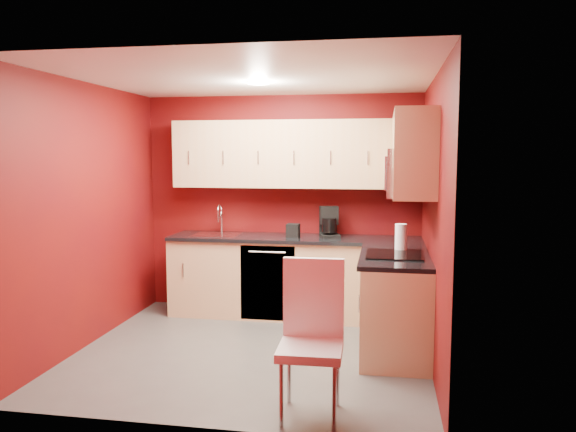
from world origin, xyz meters
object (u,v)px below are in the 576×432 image
(paper_towel, at_px, (401,237))
(dining_chair, at_px, (311,341))
(microwave, at_px, (409,173))
(sink, at_px, (217,232))
(coffee_maker, at_px, (330,222))
(napkin_holder, at_px, (293,230))

(paper_towel, distance_m, dining_chair, 1.84)
(microwave, xyz_separation_m, sink, (-2.09, 1.00, -0.72))
(coffee_maker, distance_m, napkin_holder, 0.42)
(paper_towel, bearing_deg, sink, 159.76)
(microwave, height_order, coffee_maker, microwave)
(sink, height_order, napkin_holder, sink)
(paper_towel, height_order, dining_chair, paper_towel)
(microwave, relative_size, coffee_maker, 2.26)
(coffee_maker, distance_m, paper_towel, 1.08)
(microwave, bearing_deg, sink, 154.40)
(napkin_holder, height_order, paper_towel, paper_towel)
(microwave, bearing_deg, coffee_maker, 128.04)
(microwave, height_order, sink, microwave)
(sink, bearing_deg, napkin_holder, -3.30)
(dining_chair, bearing_deg, napkin_holder, 100.62)
(paper_towel, bearing_deg, napkin_holder, 148.69)
(coffee_maker, xyz_separation_m, napkin_holder, (-0.40, -0.07, -0.09))
(coffee_maker, height_order, paper_towel, coffee_maker)
(microwave, distance_m, coffee_maker, 1.43)
(dining_chair, bearing_deg, coffee_maker, 90.93)
(coffee_maker, distance_m, dining_chair, 2.49)
(sink, height_order, dining_chair, sink)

